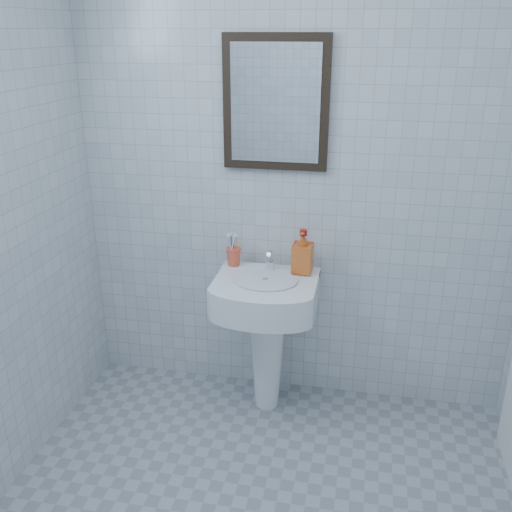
# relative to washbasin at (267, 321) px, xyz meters

# --- Properties ---
(wall_back) EXTENTS (2.20, 0.02, 2.50)m
(wall_back) POSITION_rel_washbasin_xyz_m (0.10, 0.22, 0.74)
(wall_back) COLOR silver
(wall_back) RESTS_ON ground
(washbasin) EXTENTS (0.49, 0.36, 0.76)m
(washbasin) POSITION_rel_washbasin_xyz_m (0.00, 0.00, 0.00)
(washbasin) COLOR white
(washbasin) RESTS_ON ground
(faucet) EXTENTS (0.04, 0.09, 0.11)m
(faucet) POSITION_rel_washbasin_xyz_m (0.00, 0.09, 0.29)
(faucet) COLOR silver
(faucet) RESTS_ON washbasin
(toothbrush_cup) EXTENTS (0.10, 0.10, 0.09)m
(toothbrush_cup) POSITION_rel_washbasin_xyz_m (-0.19, 0.11, 0.29)
(toothbrush_cup) COLOR #EF5236
(toothbrush_cup) RESTS_ON washbasin
(soap_dispenser) EXTENTS (0.10, 0.11, 0.21)m
(soap_dispenser) POSITION_rel_washbasin_xyz_m (0.16, 0.09, 0.35)
(soap_dispenser) COLOR #DA4B15
(soap_dispenser) RESTS_ON washbasin
(wall_mirror) EXTENTS (0.50, 0.04, 0.62)m
(wall_mirror) POSITION_rel_washbasin_xyz_m (0.00, 0.20, 1.04)
(wall_mirror) COLOR black
(wall_mirror) RESTS_ON wall_back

